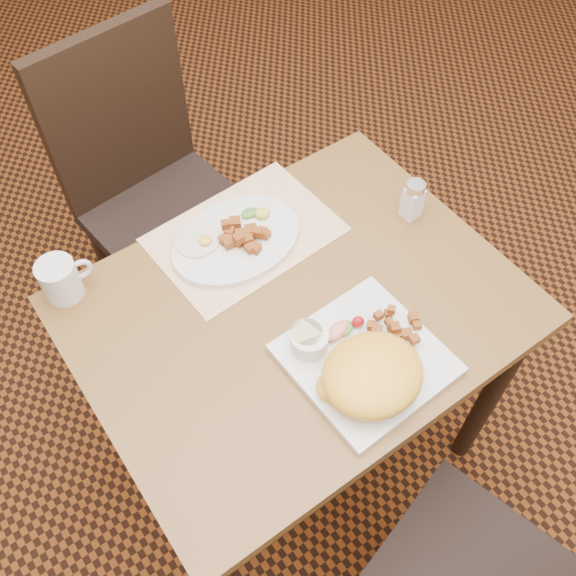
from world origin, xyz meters
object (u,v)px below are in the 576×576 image
(table, at_px, (297,334))
(coffee_mug, at_px, (61,279))
(plate_square, at_px, (365,359))
(plate_oval, at_px, (236,240))
(salt_shaker, at_px, (413,199))
(chair_far, at_px, (152,184))

(table, xyz_separation_m, coffee_mug, (-0.38, 0.31, 0.15))
(table, relative_size, plate_square, 3.21)
(table, distance_m, plate_oval, 0.25)
(plate_oval, relative_size, salt_shaker, 3.05)
(table, distance_m, plate_square, 0.22)
(plate_square, distance_m, plate_oval, 0.40)
(coffee_mug, bearing_deg, chair_far, 45.98)
(plate_oval, xyz_separation_m, coffee_mug, (-0.36, 0.10, 0.03))
(chair_far, distance_m, plate_oval, 0.53)
(plate_oval, distance_m, coffee_mug, 0.38)
(chair_far, height_order, plate_square, chair_far)
(table, distance_m, coffee_mug, 0.51)
(salt_shaker, height_order, coffee_mug, salt_shaker)
(plate_square, xyz_separation_m, salt_shaker, (0.33, 0.24, 0.04))
(plate_square, bearing_deg, chair_far, 92.52)
(table, height_order, coffee_mug, coffee_mug)
(coffee_mug, bearing_deg, salt_shaker, -19.19)
(chair_far, relative_size, plate_oval, 3.19)
(plate_square, xyz_separation_m, plate_oval, (-0.04, 0.40, 0.00))
(plate_square, height_order, coffee_mug, coffee_mug)
(chair_far, height_order, salt_shaker, chair_far)
(salt_shaker, bearing_deg, chair_far, 119.95)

